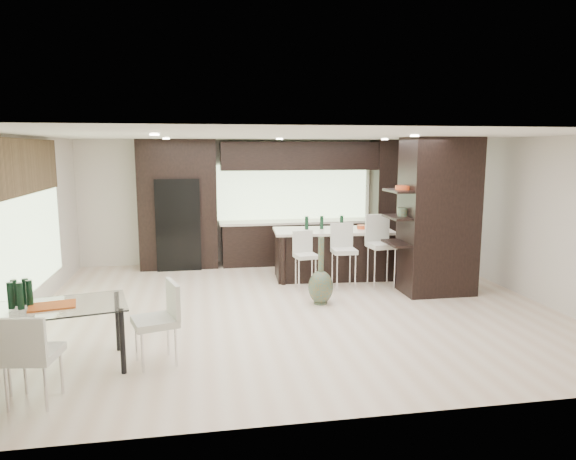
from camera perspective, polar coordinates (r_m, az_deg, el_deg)
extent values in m
plane|color=beige|center=(8.32, 0.72, -8.49)|extent=(8.00, 8.00, 0.00)
cube|color=beige|center=(11.45, -2.50, 3.23)|extent=(8.00, 0.02, 2.70)
cube|color=beige|center=(8.28, -27.60, -0.02)|extent=(0.02, 7.00, 2.70)
cube|color=beige|center=(9.59, 24.93, 1.27)|extent=(0.02, 7.00, 2.70)
cube|color=white|center=(7.94, 0.76, 10.44)|extent=(8.00, 7.00, 0.02)
cube|color=#B2D199|center=(8.46, -26.94, 0.20)|extent=(0.04, 3.20, 1.90)
cube|color=#B2D199|center=(11.49, 0.50, 4.25)|extent=(3.40, 0.04, 1.20)
cube|color=brown|center=(8.38, -27.18, 6.30)|extent=(0.08, 3.00, 0.80)
cube|color=white|center=(8.19, 0.43, 10.25)|extent=(4.00, 3.00, 0.02)
cube|color=black|center=(11.21, 0.26, 3.11)|extent=(6.80, 0.68, 2.70)
cube|color=black|center=(11.04, -12.05, 0.73)|extent=(0.90, 0.68, 1.90)
cube|color=black|center=(9.23, 16.35, 1.47)|extent=(1.20, 0.80, 2.70)
cube|color=black|center=(10.09, 4.97, -2.62)|extent=(2.35, 1.14, 0.95)
cube|color=beige|center=(9.20, 1.98, -4.06)|extent=(0.42, 0.42, 0.84)
cube|color=beige|center=(9.34, 6.22, -3.61)|extent=(0.43, 0.43, 0.94)
cube|color=beige|center=(9.51, 10.33, -3.10)|extent=(0.51, 0.51, 1.06)
cube|color=black|center=(10.13, 6.34, -3.93)|extent=(1.33, 0.72, 0.48)
cube|color=white|center=(6.49, -24.49, -10.95)|extent=(1.72, 1.19, 0.76)
cube|color=beige|center=(5.78, -26.44, -12.89)|extent=(0.54, 0.54, 0.87)
cube|color=beige|center=(6.27, -14.54, -10.41)|extent=(0.60, 0.60, 0.89)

